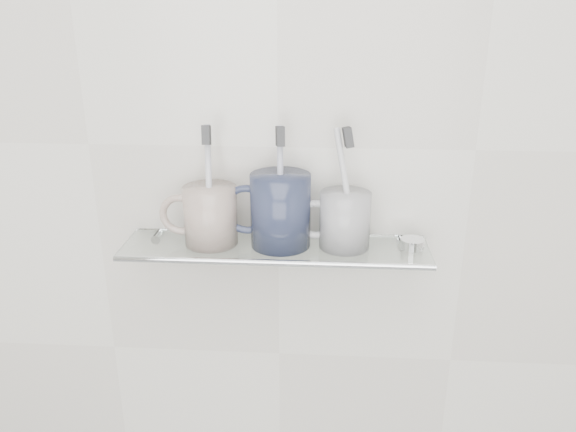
# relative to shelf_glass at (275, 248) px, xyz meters

# --- Properties ---
(wall_back) EXTENTS (2.50, 0.00, 2.50)m
(wall_back) POSITION_rel_shelf_glass_xyz_m (0.00, 0.06, 0.15)
(wall_back) COLOR beige
(wall_back) RESTS_ON ground
(shelf_glass) EXTENTS (0.50, 0.12, 0.01)m
(shelf_glass) POSITION_rel_shelf_glass_xyz_m (0.00, 0.00, 0.00)
(shelf_glass) COLOR silver
(shelf_glass) RESTS_ON wall_back
(shelf_rail) EXTENTS (0.50, 0.01, 0.01)m
(shelf_rail) POSITION_rel_shelf_glass_xyz_m (0.00, -0.06, 0.00)
(shelf_rail) COLOR silver
(shelf_rail) RESTS_ON shelf_glass
(bracket_left) EXTENTS (0.02, 0.03, 0.02)m
(bracket_left) POSITION_rel_shelf_glass_xyz_m (-0.21, 0.05, -0.01)
(bracket_left) COLOR silver
(bracket_left) RESTS_ON wall_back
(bracket_right) EXTENTS (0.02, 0.03, 0.02)m
(bracket_right) POSITION_rel_shelf_glass_xyz_m (0.21, 0.05, -0.01)
(bracket_right) COLOR silver
(bracket_right) RESTS_ON wall_back
(mug_left) EXTENTS (0.09, 0.09, 0.10)m
(mug_left) POSITION_rel_shelf_glass_xyz_m (-0.11, 0.00, 0.05)
(mug_left) COLOR silver
(mug_left) RESTS_ON shelf_glass
(mug_left_handle) EXTENTS (0.07, 0.01, 0.07)m
(mug_left_handle) POSITION_rel_shelf_glass_xyz_m (-0.16, 0.00, 0.05)
(mug_left_handle) COLOR silver
(mug_left_handle) RESTS_ON mug_left
(toothbrush_left) EXTENTS (0.02, 0.05, 0.19)m
(toothbrush_left) POSITION_rel_shelf_glass_xyz_m (-0.11, 0.00, 0.10)
(toothbrush_left) COLOR silver
(toothbrush_left) RESTS_ON mug_left
(bristles_left) EXTENTS (0.01, 0.03, 0.03)m
(bristles_left) POSITION_rel_shelf_glass_xyz_m (-0.11, 0.00, 0.19)
(bristles_left) COLOR #313233
(bristles_left) RESTS_ON toothbrush_left
(mug_center) EXTENTS (0.12, 0.12, 0.12)m
(mug_center) POSITION_rel_shelf_glass_xyz_m (0.01, 0.00, 0.06)
(mug_center) COLOR #1F273D
(mug_center) RESTS_ON shelf_glass
(mug_center_handle) EXTENTS (0.08, 0.01, 0.08)m
(mug_center_handle) POSITION_rel_shelf_glass_xyz_m (-0.05, 0.00, 0.06)
(mug_center_handle) COLOR #1F273D
(mug_center_handle) RESTS_ON mug_center
(toothbrush_center) EXTENTS (0.02, 0.04, 0.19)m
(toothbrush_center) POSITION_rel_shelf_glass_xyz_m (0.01, 0.00, 0.10)
(toothbrush_center) COLOR #9CA0BD
(toothbrush_center) RESTS_ON mug_center
(bristles_center) EXTENTS (0.02, 0.03, 0.03)m
(bristles_center) POSITION_rel_shelf_glass_xyz_m (0.01, 0.00, 0.19)
(bristles_center) COLOR #313233
(bristles_center) RESTS_ON toothbrush_center
(mug_right) EXTENTS (0.10, 0.10, 0.09)m
(mug_right) POSITION_rel_shelf_glass_xyz_m (0.11, 0.00, 0.05)
(mug_right) COLOR white
(mug_right) RESTS_ON shelf_glass
(mug_right_handle) EXTENTS (0.07, 0.01, 0.07)m
(mug_right_handle) POSITION_rel_shelf_glass_xyz_m (0.07, 0.00, 0.05)
(mug_right_handle) COLOR white
(mug_right_handle) RESTS_ON mug_right
(toothbrush_right) EXTENTS (0.05, 0.02, 0.19)m
(toothbrush_right) POSITION_rel_shelf_glass_xyz_m (0.11, 0.00, 0.10)
(toothbrush_right) COLOR silver
(toothbrush_right) RESTS_ON mug_right
(bristles_right) EXTENTS (0.02, 0.03, 0.03)m
(bristles_right) POSITION_rel_shelf_glass_xyz_m (0.11, 0.00, 0.19)
(bristles_right) COLOR #313233
(bristles_right) RESTS_ON toothbrush_right
(chrome_cap) EXTENTS (0.04, 0.04, 0.02)m
(chrome_cap) POSITION_rel_shelf_glass_xyz_m (0.22, 0.00, 0.01)
(chrome_cap) COLOR silver
(chrome_cap) RESTS_ON shelf_glass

